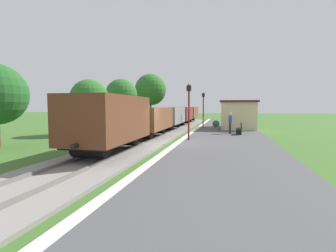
# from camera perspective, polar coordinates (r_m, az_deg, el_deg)

# --- Properties ---
(ground_plane) EXTENTS (160.00, 160.00, 0.00)m
(ground_plane) POSITION_cam_1_polar(r_m,az_deg,el_deg) (15.89, 0.87, -4.50)
(ground_plane) COLOR #3D6628
(platform_slab) EXTENTS (6.00, 60.00, 0.25)m
(platform_slab) POSITION_cam_1_polar(r_m,az_deg,el_deg) (15.52, 12.54, -4.35)
(platform_slab) COLOR #4C4C4F
(platform_slab) RESTS_ON ground
(platform_edge_stripe) EXTENTS (0.36, 60.00, 0.01)m
(platform_edge_stripe) POSITION_cam_1_polar(r_m,az_deg,el_deg) (15.77, 2.30, -3.64)
(platform_edge_stripe) COLOR silver
(platform_edge_stripe) RESTS_ON platform_slab
(track_ballast) EXTENTS (3.80, 60.00, 0.12)m
(track_ballast) POSITION_cam_1_polar(r_m,az_deg,el_deg) (16.54, -7.30, -3.97)
(track_ballast) COLOR gray
(track_ballast) RESTS_ON ground
(rail_near) EXTENTS (0.07, 60.00, 0.14)m
(rail_near) POSITION_cam_1_polar(r_m,az_deg,el_deg) (16.29, -4.92, -3.62)
(rail_near) COLOR slate
(rail_near) RESTS_ON track_ballast
(rail_far) EXTENTS (0.07, 60.00, 0.14)m
(rail_far) POSITION_cam_1_polar(r_m,az_deg,el_deg) (16.78, -9.62, -3.43)
(rail_far) COLOR slate
(rail_far) RESTS_ON track_ballast
(freight_train) EXTENTS (2.50, 32.60, 2.72)m
(freight_train) POSITION_cam_1_polar(r_m,az_deg,el_deg) (24.78, -0.31, 2.11)
(freight_train) COLOR brown
(freight_train) RESTS_ON rail_near
(station_hut) EXTENTS (3.50, 5.80, 2.78)m
(station_hut) POSITION_cam_1_polar(r_m,az_deg,el_deg) (26.92, 15.35, 2.54)
(station_hut) COLOR beige
(station_hut) RESTS_ON platform_slab
(bench_near_hut) EXTENTS (0.42, 1.50, 0.91)m
(bench_near_hut) POSITION_cam_1_polar(r_m,az_deg,el_deg) (21.09, 15.74, -0.49)
(bench_near_hut) COLOR #1E4C2D
(bench_near_hut) RESTS_ON platform_slab
(bench_down_platform) EXTENTS (0.42, 1.50, 0.91)m
(bench_down_platform) POSITION_cam_1_polar(r_m,az_deg,el_deg) (31.77, 14.82, 1.13)
(bench_down_platform) COLOR #1E4C2D
(bench_down_platform) RESTS_ON platform_slab
(person_waiting) EXTENTS (0.26, 0.39, 1.71)m
(person_waiting) POSITION_cam_1_polar(r_m,az_deg,el_deg) (21.37, 13.71, 0.86)
(person_waiting) COLOR black
(person_waiting) RESTS_ON platform_slab
(potted_planter) EXTENTS (0.64, 0.64, 0.92)m
(potted_planter) POSITION_cam_1_polar(r_m,az_deg,el_deg) (24.13, 10.66, 0.21)
(potted_planter) COLOR slate
(potted_planter) RESTS_ON platform_slab
(lamp_post_near) EXTENTS (0.28, 0.28, 3.70)m
(lamp_post_near) POSITION_cam_1_polar(r_m,az_deg,el_deg) (16.64, 4.69, 5.57)
(lamp_post_near) COLOR #591414
(lamp_post_near) RESTS_ON platform_slab
(lamp_post_far) EXTENTS (0.28, 0.28, 3.70)m
(lamp_post_far) POSITION_cam_1_polar(r_m,az_deg,el_deg) (27.03, 7.90, 5.09)
(lamp_post_far) COLOR #591414
(lamp_post_far) RESTS_ON platform_slab
(tree_trackside_mid) EXTENTS (3.36, 3.36, 4.80)m
(tree_trackside_mid) POSITION_cam_1_polar(r_m,az_deg,el_deg) (23.32, -17.15, 5.82)
(tree_trackside_mid) COLOR #4C3823
(tree_trackside_mid) RESTS_ON ground
(tree_trackside_far) EXTENTS (3.53, 3.53, 5.51)m
(tree_trackside_far) POSITION_cam_1_polar(r_m,az_deg,el_deg) (29.09, -10.39, 6.84)
(tree_trackside_far) COLOR #4C3823
(tree_trackside_far) RESTS_ON ground
(tree_field_left) EXTENTS (4.53, 4.53, 7.13)m
(tree_field_left) POSITION_cam_1_polar(r_m,az_deg,el_deg) (37.21, -3.93, 8.10)
(tree_field_left) COLOR #4C3823
(tree_field_left) RESTS_ON ground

